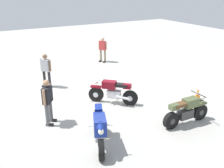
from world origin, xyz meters
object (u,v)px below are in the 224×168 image
(motorcycle_olive_vintage, at_px, (186,111))
(person_in_red_shirt, at_px, (103,48))
(person_in_gray_shirt, at_px, (46,69))
(person_in_black_shirt, at_px, (48,99))
(traffic_cone, at_px, (198,94))
(motorcycle_blue_sportbike, at_px, (100,128))
(motorcycle_maroon_cruiser, at_px, (113,92))

(motorcycle_olive_vintage, height_order, person_in_red_shirt, person_in_red_shirt)
(person_in_gray_shirt, relative_size, person_in_red_shirt, 1.02)
(person_in_black_shirt, height_order, traffic_cone, person_in_black_shirt)
(motorcycle_blue_sportbike, bearing_deg, motorcycle_olive_vintage, 108.42)
(traffic_cone, bearing_deg, motorcycle_olive_vintage, 123.45)
(motorcycle_olive_vintage, xyz_separation_m, person_in_black_shirt, (2.36, 4.19, 0.45))
(motorcycle_maroon_cruiser, relative_size, person_in_gray_shirt, 0.98)
(motorcycle_maroon_cruiser, relative_size, person_in_black_shirt, 0.96)
(traffic_cone, bearing_deg, person_in_gray_shirt, 47.98)
(motorcycle_olive_vintage, xyz_separation_m, person_in_gray_shirt, (5.89, 3.25, 0.42))
(person_in_red_shirt, bearing_deg, motorcycle_olive_vintage, 52.78)
(person_in_gray_shirt, bearing_deg, person_in_black_shirt, 43.80)
(motorcycle_olive_vintage, relative_size, person_in_black_shirt, 1.18)
(motorcycle_maroon_cruiser, height_order, traffic_cone, motorcycle_maroon_cruiser)
(motorcycle_blue_sportbike, bearing_deg, traffic_cone, 124.13)
(person_in_black_shirt, distance_m, traffic_cone, 6.22)
(person_in_black_shirt, bearing_deg, motorcycle_blue_sportbike, -27.70)
(motorcycle_blue_sportbike, height_order, person_in_gray_shirt, person_in_gray_shirt)
(motorcycle_blue_sportbike, xyz_separation_m, person_in_black_shirt, (2.08, 0.95, 0.34))
(person_in_gray_shirt, xyz_separation_m, person_in_red_shirt, (2.54, -4.32, -0.03))
(person_in_gray_shirt, bearing_deg, traffic_cone, 106.66)
(motorcycle_blue_sportbike, xyz_separation_m, person_in_red_shirt, (8.14, -4.31, 0.29))
(person_in_black_shirt, relative_size, person_in_red_shirt, 1.05)
(person_in_black_shirt, relative_size, traffic_cone, 3.12)
(person_in_black_shirt, xyz_separation_m, person_in_red_shirt, (6.06, -5.26, -0.05))
(person_in_gray_shirt, height_order, person_in_red_shirt, person_in_gray_shirt)
(motorcycle_maroon_cruiser, xyz_separation_m, person_in_gray_shirt, (3.17, 1.85, 0.39))
(motorcycle_maroon_cruiser, distance_m, person_in_black_shirt, 2.84)
(motorcycle_olive_vintage, relative_size, traffic_cone, 3.68)
(motorcycle_blue_sportbike, relative_size, person_in_red_shirt, 1.18)
(motorcycle_olive_vintage, xyz_separation_m, person_in_red_shirt, (8.43, -1.07, 0.40))
(person_in_gray_shirt, distance_m, traffic_cone, 6.96)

